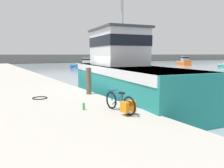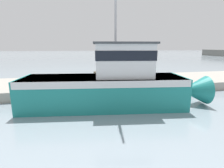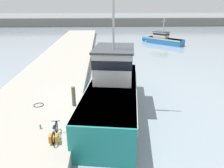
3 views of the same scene
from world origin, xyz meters
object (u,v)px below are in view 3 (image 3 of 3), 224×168
Objects in this scene: water_bottle_by_bike at (40,127)px; boat_blue_far at (163,39)px; mooring_post at (74,96)px; fishing_boat_main at (113,87)px; bicycle_touring at (54,134)px; water_bottle_on_curb at (68,125)px.

boat_blue_far is at bearing 63.85° from water_bottle_by_bike.
mooring_post is at bearing -158.96° from boat_blue_far.
mooring_post is at bearing -152.19° from fishing_boat_main.
boat_blue_far reaches higher than bicycle_touring.
mooring_post is at bearing 89.29° from water_bottle_on_curb.
mooring_post reaches higher than water_bottle_by_bike.
bicycle_touring is at bearing -115.35° from fishing_boat_main.
bicycle_touring is at bearing -47.07° from water_bottle_by_bike.
fishing_boat_main is at bearing -155.01° from boat_blue_far.
boat_blue_far is 4.19× the size of bicycle_touring.
fishing_boat_main reaches higher than mooring_post.
mooring_post is 5.08× the size of water_bottle_by_bike.
water_bottle_on_curb is at bearing -118.73° from fishing_boat_main.
bicycle_touring is 7.30× the size of water_bottle_on_curb.
bicycle_touring reaches higher than water_bottle_by_bike.
bicycle_touring reaches higher than water_bottle_on_curb.
boat_blue_far is 32.37m from bicycle_touring.
boat_blue_far is at bearing 66.01° from water_bottle_on_curb.
bicycle_touring is (-13.11, -29.59, 0.19)m from boat_blue_far.
bicycle_touring is at bearing -156.91° from boat_blue_far.
water_bottle_on_curb is (-12.66, -28.44, -0.01)m from boat_blue_far.
bicycle_touring is at bearing -111.63° from water_bottle_on_curb.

